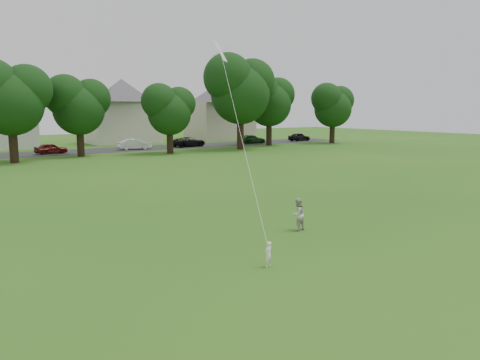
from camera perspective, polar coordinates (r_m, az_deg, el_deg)
ground at (r=14.59m, az=0.99°, el=-10.33°), size 160.00×160.00×0.00m
street at (r=53.99m, az=-26.14°, el=2.75°), size 90.00×7.00×0.01m
toddler at (r=14.31m, az=3.48°, el=-9.03°), size 0.33×0.26×0.80m
older_boy at (r=18.54m, az=7.03°, el=-4.17°), size 0.70×0.58×1.30m
kite at (r=18.01m, az=-0.08°, el=6.23°), size 2.33×4.64×11.24m
tree_row at (r=48.06m, az=-20.65°, el=9.97°), size 81.54×9.88×11.39m
parked_cars at (r=53.96m, az=-20.71°, el=3.71°), size 71.64×2.49×1.25m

